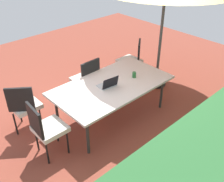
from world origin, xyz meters
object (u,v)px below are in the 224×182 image
at_px(dining_table, 112,86).
at_px(cup, 134,75).
at_px(chair_south, 86,78).
at_px(chair_southwest, 132,59).
at_px(chair_east, 46,127).
at_px(laptop, 108,84).
at_px(chair_southeast, 24,105).

xyz_separation_m(dining_table, cup, (-0.47, 0.10, 0.10)).
bearing_deg(dining_table, chair_south, -89.40).
bearing_deg(dining_table, chair_southwest, -150.84).
distance_m(chair_southwest, cup, 1.20).
bearing_deg(chair_southwest, chair_south, -40.21).
height_order(chair_south, chair_east, same).
bearing_deg(laptop, cup, 178.38).
height_order(dining_table, chair_east, chair_east).
relative_size(chair_southeast, chair_east, 1.00).
xyz_separation_m(dining_table, chair_southeast, (1.37, -0.75, -0.14)).
distance_m(dining_table, cup, 0.49).
relative_size(dining_table, chair_east, 2.21).
relative_size(chair_southeast, laptop, 2.84).
xyz_separation_m(chair_east, laptop, (-1.29, -0.01, 0.23)).
xyz_separation_m(dining_table, chair_southwest, (-1.31, -0.73, -0.14)).
bearing_deg(cup, chair_east, -2.34).
relative_size(chair_southeast, chair_southwest, 1.00).
distance_m(dining_table, chair_south, 0.76).
xyz_separation_m(chair_southeast, chair_south, (-1.36, 0.01, 0.00)).
relative_size(dining_table, chair_southeast, 2.21).
relative_size(chair_southwest, chair_east, 1.00).
relative_size(chair_southwest, cup, 9.09).
bearing_deg(laptop, chair_southwest, -145.74).
height_order(chair_south, laptop, chair_south).
height_order(laptop, cup, laptop).
relative_size(chair_southwest, chair_south, 1.00).
relative_size(chair_south, cup, 9.09).
bearing_deg(chair_east, chair_southwest, -70.26).
xyz_separation_m(chair_east, cup, (-1.87, 0.08, 0.24)).
height_order(chair_southwest, laptop, chair_southwest).
bearing_deg(chair_east, chair_south, -56.82).
height_order(dining_table, chair_southwest, chair_southwest).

